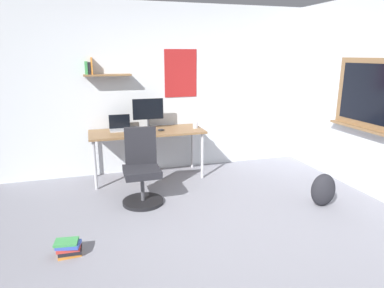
# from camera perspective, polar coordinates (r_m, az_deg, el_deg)

# --- Properties ---
(ground_plane) EXTENTS (5.20, 5.20, 0.00)m
(ground_plane) POSITION_cam_1_polar(r_m,az_deg,el_deg) (3.59, 3.96, -16.10)
(ground_plane) COLOR gray
(ground_plane) RESTS_ON ground
(wall_back) EXTENTS (5.00, 0.30, 2.60)m
(wall_back) POSITION_cam_1_polar(r_m,az_deg,el_deg) (5.46, -5.04, 9.12)
(wall_back) COLOR silver
(wall_back) RESTS_ON ground
(desk) EXTENTS (1.69, 0.65, 0.74)m
(desk) POSITION_cam_1_polar(r_m,az_deg,el_deg) (5.11, -7.54, 1.51)
(desk) COLOR olive
(desk) RESTS_ON ground
(office_chair) EXTENTS (0.52, 0.52, 0.95)m
(office_chair) POSITION_cam_1_polar(r_m,az_deg,el_deg) (4.35, -8.45, -4.55)
(office_chair) COLOR black
(office_chair) RESTS_ON ground
(laptop) EXTENTS (0.31, 0.21, 0.23)m
(laptop) POSITION_cam_1_polar(r_m,az_deg,el_deg) (5.19, -12.01, 2.88)
(laptop) COLOR #ADAFB5
(laptop) RESTS_ON desk
(monitor_primary) EXTENTS (0.46, 0.17, 0.46)m
(monitor_primary) POSITION_cam_1_polar(r_m,az_deg,el_deg) (5.15, -7.40, 5.43)
(monitor_primary) COLOR #38383D
(monitor_primary) RESTS_ON desk
(keyboard) EXTENTS (0.37, 0.13, 0.02)m
(keyboard) POSITION_cam_1_polar(r_m,az_deg,el_deg) (5.00, -8.37, 2.08)
(keyboard) COLOR black
(keyboard) RESTS_ON desk
(computer_mouse) EXTENTS (0.10, 0.06, 0.03)m
(computer_mouse) POSITION_cam_1_polar(r_m,az_deg,el_deg) (5.05, -5.23, 2.37)
(computer_mouse) COLOR #262628
(computer_mouse) RESTS_ON desk
(coffee_mug) EXTENTS (0.08, 0.08, 0.09)m
(coffee_mug) POSITION_cam_1_polar(r_m,az_deg,el_deg) (5.22, 0.55, 3.18)
(coffee_mug) COLOR silver
(coffee_mug) RESTS_ON desk
(backpack) EXTENTS (0.32, 0.22, 0.42)m
(backpack) POSITION_cam_1_polar(r_m,az_deg,el_deg) (4.56, 21.19, -7.20)
(backpack) COLOR #232328
(backpack) RESTS_ON ground
(book_stack_on_floor) EXTENTS (0.25, 0.20, 0.15)m
(book_stack_on_floor) POSITION_cam_1_polar(r_m,az_deg,el_deg) (3.54, -20.01, -16.10)
(book_stack_on_floor) COLOR orange
(book_stack_on_floor) RESTS_ON ground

